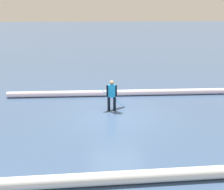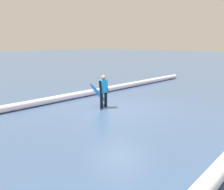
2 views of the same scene
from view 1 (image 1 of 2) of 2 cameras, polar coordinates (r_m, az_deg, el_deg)
ground_plane at (r=13.62m, az=0.89°, el=-4.27°), size 194.90×194.90×0.00m
surfer at (r=14.11m, az=-0.06°, el=0.18°), size 0.52×0.22×1.54m
surfboard at (r=14.50m, az=-0.12°, el=-0.40°), size 1.53×0.65×1.24m
wave_crest_foreground at (r=17.11m, az=8.84°, el=0.55°), size 17.15×0.68×0.34m
wave_crest_midground at (r=9.20m, az=15.74°, el=-14.58°), size 15.83×0.71×0.39m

